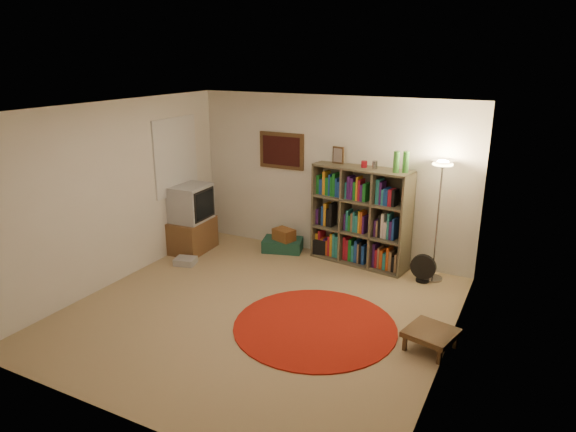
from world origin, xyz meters
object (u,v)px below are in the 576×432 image
Objects in this scene: suitcase at (283,245)px; tv_stand at (191,219)px; floor_fan at (423,268)px; side_table at (431,333)px; bookshelf at (359,217)px; floor_lamp at (441,181)px.

tv_stand is at bearing -170.22° from suitcase.
floor_fan reaches higher than suitcase.
side_table is (0.48, -1.70, -0.01)m from floor_fan.
suitcase is at bearing -167.27° from bookshelf.
bookshelf is 1.04× the size of floor_lamp.
floor_fan is (-0.11, -0.15, -1.23)m from floor_lamp.
bookshelf is 2.99× the size of side_table.
bookshelf is 4.42× the size of floor_fan.
bookshelf reaches higher than floor_lamp.
floor_lamp is at bearing 2.72° from bookshelf.
floor_lamp is at bearing 6.62° from tv_stand.
tv_stand is at bearing -155.43° from bookshelf.
bookshelf is at bearing 174.40° from floor_lamp.
floor_lamp is 3.91m from tv_stand.
tv_stand reaches higher than side_table.
suitcase is at bearing 23.36° from tv_stand.
side_table is at bearing -50.42° from suitcase.
tv_stand is 4.31m from side_table.
floor_lamp reaches higher than suitcase.
bookshelf reaches higher than floor_fan.
tv_stand is 1.53m from suitcase.
bookshelf is at bearing -12.19° from suitcase.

